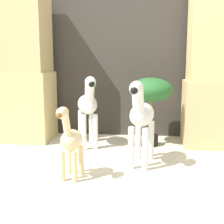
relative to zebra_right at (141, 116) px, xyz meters
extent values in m
plane|color=beige|center=(-0.26, -0.38, -0.40)|extent=(14.00, 14.00, 0.00)
cube|color=#38332D|center=(-0.26, 1.02, 0.70)|extent=(6.40, 0.08, 2.20)
cube|color=#D1B775|center=(-1.28, 0.68, -0.05)|extent=(0.71, 0.44, 0.70)
cube|color=tan|center=(-1.28, 0.68, 0.69)|extent=(0.66, 0.41, 0.79)
cube|color=tan|center=(0.76, 0.68, -0.09)|extent=(0.71, 0.44, 0.62)
cylinder|color=silver|center=(0.04, -0.10, -0.24)|extent=(0.05, 0.05, 0.33)
cylinder|color=silver|center=(-0.07, -0.08, -0.24)|extent=(0.05, 0.05, 0.33)
cylinder|color=silver|center=(0.08, 0.16, -0.24)|extent=(0.05, 0.05, 0.33)
cylinder|color=silver|center=(-0.02, 0.18, -0.24)|extent=(0.05, 0.05, 0.33)
ellipsoid|color=silver|center=(0.01, 0.04, 0.00)|extent=(0.24, 0.40, 0.18)
cylinder|color=silver|center=(-0.02, -0.12, 0.14)|extent=(0.11, 0.16, 0.22)
ellipsoid|color=silver|center=(-0.03, -0.18, 0.23)|extent=(0.13, 0.19, 0.11)
sphere|color=black|center=(-0.05, -0.26, 0.22)|extent=(0.05, 0.05, 0.05)
cube|color=black|center=(-0.02, -0.12, 0.15)|extent=(0.04, 0.09, 0.18)
cylinder|color=silver|center=(-0.43, 0.41, -0.24)|extent=(0.05, 0.05, 0.33)
cylinder|color=silver|center=(-0.53, 0.38, -0.24)|extent=(0.05, 0.05, 0.33)
cylinder|color=silver|center=(-0.51, 0.66, -0.24)|extent=(0.05, 0.05, 0.33)
cylinder|color=silver|center=(-0.61, 0.63, -0.24)|extent=(0.05, 0.05, 0.33)
ellipsoid|color=silver|center=(-0.52, 0.52, 0.00)|extent=(0.29, 0.42, 0.18)
cylinder|color=silver|center=(-0.47, 0.37, 0.14)|extent=(0.13, 0.16, 0.22)
ellipsoid|color=silver|center=(-0.45, 0.31, 0.23)|extent=(0.15, 0.20, 0.11)
sphere|color=black|center=(-0.43, 0.24, 0.22)|extent=(0.05, 0.05, 0.05)
cube|color=black|center=(-0.47, 0.37, 0.15)|extent=(0.05, 0.09, 0.18)
cylinder|color=beige|center=(-0.44, -0.39, -0.29)|extent=(0.04, 0.04, 0.21)
cylinder|color=beige|center=(-0.53, -0.38, -0.29)|extent=(0.04, 0.04, 0.21)
cylinder|color=beige|center=(-0.42, -0.25, -0.29)|extent=(0.04, 0.04, 0.21)
cylinder|color=beige|center=(-0.51, -0.24, -0.29)|extent=(0.04, 0.04, 0.21)
ellipsoid|color=beige|center=(-0.47, -0.31, -0.12)|extent=(0.17, 0.22, 0.15)
cylinder|color=beige|center=(-0.48, -0.40, 0.00)|extent=(0.06, 0.11, 0.21)
ellipsoid|color=beige|center=(-0.49, -0.46, 0.09)|extent=(0.09, 0.14, 0.08)
sphere|color=brown|center=(-0.50, -0.51, 0.09)|extent=(0.04, 0.04, 0.04)
cylinder|color=black|center=(0.08, 0.58, -0.35)|extent=(0.16, 0.16, 0.11)
cylinder|color=brown|center=(0.08, 0.58, -0.13)|extent=(0.04, 0.04, 0.32)
ellipsoid|color=#235B28|center=(0.08, 0.58, 0.14)|extent=(0.41, 0.41, 0.23)
camera|label=1|loc=(0.04, -2.37, 0.44)|focal=50.00mm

